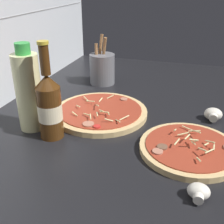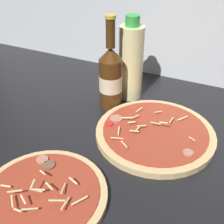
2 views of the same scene
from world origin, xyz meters
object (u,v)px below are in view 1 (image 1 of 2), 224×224
at_px(mushroom_left, 199,192).
at_px(utensil_crock, 102,68).
at_px(pizza_far, 100,112).
at_px(oil_bottle, 28,91).
at_px(mushroom_right, 213,114).
at_px(beer_bottle, 49,105).
at_px(pizza_near, 189,148).

relative_size(mushroom_left, utensil_crock, 0.24).
distance_m(pizza_far, oil_bottle, 0.23).
distance_m(mushroom_right, utensil_crock, 0.48).
height_order(beer_bottle, mushroom_left, beer_bottle).
bearing_deg(pizza_near, utensil_crock, 42.59).
distance_m(beer_bottle, mushroom_right, 0.49).
relative_size(oil_bottle, mushroom_right, 4.32).
height_order(beer_bottle, oil_bottle, beer_bottle).
distance_m(mushroom_left, mushroom_right, 0.36).
xyz_separation_m(pizza_near, utensil_crock, (0.40, 0.37, 0.05)).
xyz_separation_m(pizza_far, mushroom_left, (-0.29, -0.31, 0.01)).
xyz_separation_m(beer_bottle, oil_bottle, (0.03, 0.08, 0.02)).
bearing_deg(mushroom_left, beer_bottle, 71.49).
height_order(pizza_far, oil_bottle, oil_bottle).
distance_m(pizza_near, utensil_crock, 0.55).
xyz_separation_m(pizza_near, pizza_far, (0.13, 0.28, 0.00)).
distance_m(pizza_far, beer_bottle, 0.20).
bearing_deg(utensil_crock, mushroom_right, -116.01).
height_order(pizza_far, utensil_crock, utensil_crock).
relative_size(pizza_near, oil_bottle, 1.02).
distance_m(pizza_far, utensil_crock, 0.30).
height_order(mushroom_right, utensil_crock, utensil_crock).
distance_m(pizza_near, mushroom_left, 0.17).
bearing_deg(mushroom_right, pizza_near, 163.41).
bearing_deg(mushroom_right, mushroom_left, 175.05).
bearing_deg(utensil_crock, beer_bottle, -179.15).
height_order(pizza_far, beer_bottle, beer_bottle).
height_order(pizza_far, mushroom_left, pizza_far).
distance_m(oil_bottle, mushroom_right, 0.55).
bearing_deg(beer_bottle, pizza_far, -26.78).
bearing_deg(utensil_crock, pizza_far, -162.19).
height_order(pizza_near, mushroom_left, pizza_near).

